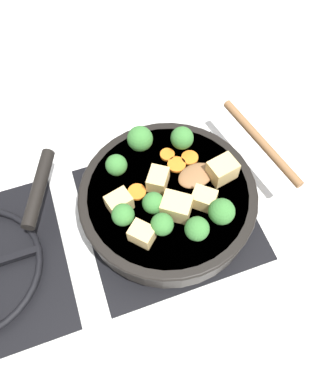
# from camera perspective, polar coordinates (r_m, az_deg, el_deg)

# --- Properties ---
(ground_plane) EXTENTS (2.40, 2.40, 0.00)m
(ground_plane) POSITION_cam_1_polar(r_m,az_deg,el_deg) (0.73, -0.00, -3.23)
(ground_plane) COLOR silver
(front_burner_grate) EXTENTS (0.31, 0.31, 0.03)m
(front_burner_grate) POSITION_cam_1_polar(r_m,az_deg,el_deg) (0.71, -0.00, -2.81)
(front_burner_grate) COLOR black
(front_burner_grate) RESTS_ON ground_plane
(skillet_pan) EXTENTS (0.33, 0.41, 0.06)m
(skillet_pan) POSITION_cam_1_polar(r_m,az_deg,el_deg) (0.67, -0.18, -1.03)
(skillet_pan) COLOR black
(skillet_pan) RESTS_ON front_burner_grate
(wooden_spoon) EXTENTS (0.22, 0.21, 0.02)m
(wooden_spoon) POSITION_cam_1_polar(r_m,az_deg,el_deg) (0.69, 9.86, 5.38)
(wooden_spoon) COLOR brown
(wooden_spoon) RESTS_ON skillet_pan
(tofu_cube_center_large) EXTENTS (0.06, 0.06, 0.04)m
(tofu_cube_center_large) POSITION_cam_1_polar(r_m,az_deg,el_deg) (0.62, 1.04, -2.37)
(tofu_cube_center_large) COLOR #DBB770
(tofu_cube_center_large) RESTS_ON skillet_pan
(tofu_cube_near_handle) EXTENTS (0.04, 0.05, 0.03)m
(tofu_cube_near_handle) POSITION_cam_1_polar(r_m,az_deg,el_deg) (0.63, -7.53, -1.35)
(tofu_cube_near_handle) COLOR #DBB770
(tofu_cube_near_handle) RESTS_ON skillet_pan
(tofu_cube_east_chunk) EXTENTS (0.05, 0.05, 0.04)m
(tofu_cube_east_chunk) POSITION_cam_1_polar(r_m,az_deg,el_deg) (0.66, 8.22, 3.45)
(tofu_cube_east_chunk) COLOR #DBB770
(tofu_cube_east_chunk) RESTS_ON skillet_pan
(tofu_cube_west_chunk) EXTENTS (0.05, 0.05, 0.03)m
(tofu_cube_west_chunk) POSITION_cam_1_polar(r_m,az_deg,el_deg) (0.60, -3.96, -6.40)
(tofu_cube_west_chunk) COLOR #DBB770
(tofu_cube_west_chunk) RESTS_ON skillet_pan
(tofu_cube_back_piece) EXTENTS (0.05, 0.05, 0.03)m
(tofu_cube_back_piece) POSITION_cam_1_polar(r_m,az_deg,el_deg) (0.65, -1.53, 1.90)
(tofu_cube_back_piece) COLOR #DBB770
(tofu_cube_back_piece) RESTS_ON skillet_pan
(tofu_cube_front_piece) EXTENTS (0.05, 0.05, 0.03)m
(tofu_cube_front_piece) POSITION_cam_1_polar(r_m,az_deg,el_deg) (0.63, 5.48, -1.05)
(tofu_cube_front_piece) COLOR #DBB770
(tofu_cube_front_piece) RESTS_ON skillet_pan
(broccoli_floret_near_spoon) EXTENTS (0.04, 0.04, 0.05)m
(broccoli_floret_near_spoon) POSITION_cam_1_polar(r_m,az_deg,el_deg) (0.61, 8.17, -2.99)
(broccoli_floret_near_spoon) COLOR #709956
(broccoli_floret_near_spoon) RESTS_ON skillet_pan
(broccoli_floret_center_top) EXTENTS (0.04, 0.04, 0.05)m
(broccoli_floret_center_top) POSITION_cam_1_polar(r_m,az_deg,el_deg) (0.68, 2.16, 8.19)
(broccoli_floret_center_top) COLOR #709956
(broccoli_floret_center_top) RESTS_ON skillet_pan
(broccoli_floret_east_rim) EXTENTS (0.04, 0.04, 0.04)m
(broccoli_floret_east_rim) POSITION_cam_1_polar(r_m,az_deg,el_deg) (0.60, -0.90, -4.97)
(broccoli_floret_east_rim) COLOR #709956
(broccoli_floret_east_rim) RESTS_ON skillet_pan
(broccoli_floret_west_rim) EXTENTS (0.04, 0.04, 0.04)m
(broccoli_floret_west_rim) POSITION_cam_1_polar(r_m,az_deg,el_deg) (0.61, -2.24, -1.71)
(broccoli_floret_west_rim) COLOR #709956
(broccoli_floret_west_rim) RESTS_ON skillet_pan
(broccoli_floret_north_edge) EXTENTS (0.04, 0.04, 0.05)m
(broccoli_floret_north_edge) POSITION_cam_1_polar(r_m,az_deg,el_deg) (0.66, -7.87, 4.06)
(broccoli_floret_north_edge) COLOR #709956
(broccoli_floret_north_edge) RESTS_ON skillet_pan
(broccoli_floret_south_cluster) EXTENTS (0.04, 0.04, 0.04)m
(broccoli_floret_south_cluster) POSITION_cam_1_polar(r_m,az_deg,el_deg) (0.61, -6.86, -3.49)
(broccoli_floret_south_cluster) COLOR #709956
(broccoli_floret_south_cluster) RESTS_ON skillet_pan
(broccoli_floret_mid_floret) EXTENTS (0.05, 0.05, 0.05)m
(broccoli_floret_mid_floret) POSITION_cam_1_polar(r_m,az_deg,el_deg) (0.68, -4.29, 8.07)
(broccoli_floret_mid_floret) COLOR #709956
(broccoli_floret_mid_floret) RESTS_ON skillet_pan
(broccoli_floret_small_inner) EXTENTS (0.04, 0.04, 0.05)m
(broccoli_floret_small_inner) POSITION_cam_1_polar(r_m,az_deg,el_deg) (0.59, 4.43, -5.63)
(broccoli_floret_small_inner) COLOR #709956
(broccoli_floret_small_inner) RESTS_ON skillet_pan
(carrot_slice_orange_thin) EXTENTS (0.03, 0.03, 0.01)m
(carrot_slice_orange_thin) POSITION_cam_1_polar(r_m,az_deg,el_deg) (0.69, -0.10, 5.72)
(carrot_slice_orange_thin) COLOR orange
(carrot_slice_orange_thin) RESTS_ON skillet_pan
(carrot_slice_near_center) EXTENTS (0.03, 0.03, 0.01)m
(carrot_slice_near_center) POSITION_cam_1_polar(r_m,az_deg,el_deg) (0.65, -4.77, 0.01)
(carrot_slice_near_center) COLOR orange
(carrot_slice_near_center) RESTS_ON skillet_pan
(carrot_slice_edge_slice) EXTENTS (0.03, 0.03, 0.01)m
(carrot_slice_edge_slice) POSITION_cam_1_polar(r_m,az_deg,el_deg) (0.69, 3.34, 5.23)
(carrot_slice_edge_slice) COLOR orange
(carrot_slice_edge_slice) RESTS_ON skillet_pan
(carrot_slice_under_broccoli) EXTENTS (0.03, 0.03, 0.01)m
(carrot_slice_under_broccoli) POSITION_cam_1_polar(r_m,az_deg,el_deg) (0.68, 1.33, 4.20)
(carrot_slice_under_broccoli) COLOR orange
(carrot_slice_under_broccoli) RESTS_ON skillet_pan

